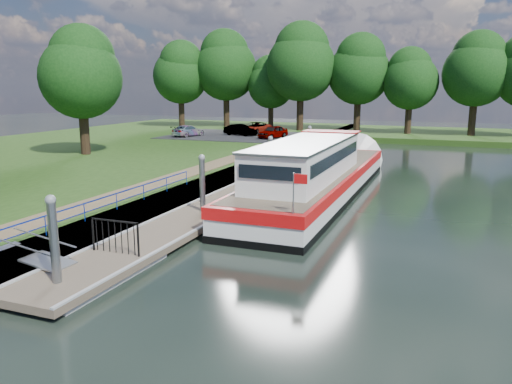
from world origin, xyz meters
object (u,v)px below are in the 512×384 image
at_px(car_a, 273,132).
at_px(car_d, 255,128).
at_px(car_c, 188,131).
at_px(car_b, 240,130).
at_px(pontoon, 242,196).
at_px(barge, 321,175).

distance_m(car_a, car_d, 4.59).
bearing_deg(car_a, car_c, -154.85).
height_order(car_b, car_d, car_d).
relative_size(pontoon, car_a, 8.14).
height_order(barge, car_b, barge).
relative_size(pontoon, car_b, 8.37).
bearing_deg(barge, car_c, 134.38).
xyz_separation_m(barge, car_b, (-14.24, 22.13, 0.34)).
bearing_deg(car_b, car_c, 131.13).
height_order(pontoon, car_a, car_a).
bearing_deg(barge, car_b, 122.76).
distance_m(pontoon, barge, 4.61).
xyz_separation_m(car_a, car_d, (-3.25, 3.24, 0.02)).
bearing_deg(car_a, barge, -47.40).
bearing_deg(car_a, car_b, 177.93).
xyz_separation_m(car_c, car_d, (5.64, 4.56, 0.08)).
bearing_deg(car_c, car_d, -128.46).
bearing_deg(pontoon, car_c, 124.80).
bearing_deg(car_d, car_a, -36.67).
bearing_deg(car_c, barge, 146.94).
bearing_deg(car_d, pontoon, -61.76).
bearing_deg(car_d, car_c, -132.83).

